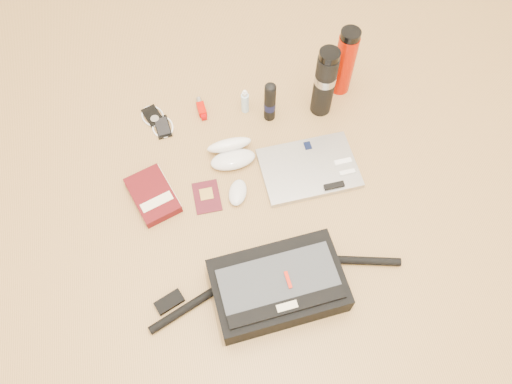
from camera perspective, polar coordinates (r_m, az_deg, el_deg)
ground at (r=1.72m, az=1.66°, el=-2.32°), size 4.00×4.00×0.00m
messenger_bag at (r=1.57m, az=2.46°, el=-10.69°), size 0.83×0.28×0.11m
laptop at (r=1.80m, az=6.12°, el=2.70°), size 0.35×0.25×0.03m
book at (r=1.77m, az=-11.67°, el=-0.35°), size 0.19×0.23×0.04m
passport at (r=1.75m, az=-5.63°, el=-0.53°), size 0.09×0.13×0.01m
mouse at (r=1.74m, az=-2.10°, el=-0.05°), size 0.09×0.12×0.03m
sunglasses_case at (r=1.80m, az=-2.86°, el=4.54°), size 0.17×0.15×0.09m
ipod at (r=1.97m, az=-11.72°, el=8.50°), size 0.11×0.11×0.01m
phone at (r=1.93m, az=-10.62°, el=7.32°), size 0.09×0.11×0.01m
inhaler at (r=1.95m, az=-6.26°, el=9.46°), size 0.03×0.10×0.03m
spray_bottle at (r=1.92m, az=-1.26°, el=10.24°), size 0.03×0.03×0.11m
aerosol_can at (r=1.86m, az=1.60°, el=10.27°), size 0.05×0.05×0.18m
thermos_black at (r=1.86m, az=7.86°, el=12.32°), size 0.10×0.10×0.30m
thermos_red at (r=1.94m, az=10.10°, el=14.43°), size 0.08×0.08×0.29m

